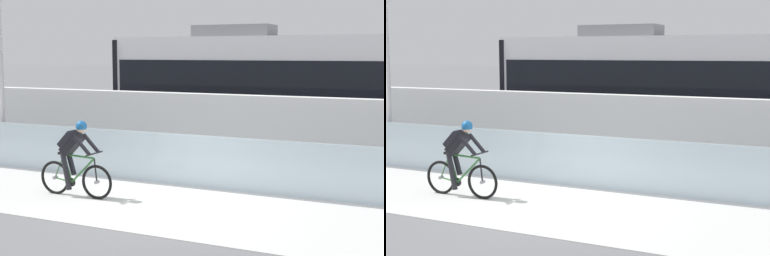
{
  "view_description": "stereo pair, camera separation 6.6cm",
  "coord_description": "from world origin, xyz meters",
  "views": [
    {
      "loc": [
        5.05,
        -9.43,
        2.99
      ],
      "look_at": [
        -0.29,
        2.35,
        1.25
      ],
      "focal_mm": 52.69,
      "sensor_mm": 36.0,
      "label": 1
    },
    {
      "loc": [
        5.11,
        -9.4,
        2.99
      ],
      "look_at": [
        -0.29,
        2.35,
        1.25
      ],
      "focal_mm": 52.69,
      "sensor_mm": 36.0,
      "label": 2
    }
  ],
  "objects": [
    {
      "name": "tram_rail_far",
      "position": [
        0.0,
        7.57,
        0.0
      ],
      "size": [
        32.0,
        0.08,
        0.01
      ],
      "primitive_type": "cube",
      "color": "#595654",
      "rests_on": "ground"
    },
    {
      "name": "lamp_post_antenna",
      "position": [
        -5.78,
        2.15,
        3.29
      ],
      "size": [
        0.28,
        0.28,
        5.2
      ],
      "color": "gray",
      "rests_on": "ground"
    },
    {
      "name": "tram",
      "position": [
        1.04,
        6.85,
        1.89
      ],
      "size": [
        11.06,
        2.54,
        3.81
      ],
      "color": "silver",
      "rests_on": "ground"
    },
    {
      "name": "concrete_barrier_wall",
      "position": [
        0.0,
        3.65,
        0.98
      ],
      "size": [
        32.0,
        0.36,
        1.95
      ],
      "primitive_type": "cube",
      "color": "white",
      "rests_on": "ground"
    },
    {
      "name": "ground_plane",
      "position": [
        0.0,
        0.0,
        0.0
      ],
      "size": [
        200.0,
        200.0,
        0.0
      ],
      "primitive_type": "plane",
      "color": "slate"
    },
    {
      "name": "bike_path_deck",
      "position": [
        0.0,
        0.0,
        0.01
      ],
      "size": [
        32.0,
        3.2,
        0.01
      ],
      "primitive_type": "cube",
      "color": "silver",
      "rests_on": "ground"
    },
    {
      "name": "cyclist_on_bike",
      "position": [
        -1.89,
        -0.0,
        0.8
      ],
      "size": [
        1.77,
        0.58,
        1.61
      ],
      "color": "black",
      "rests_on": "ground"
    },
    {
      "name": "glass_parapet",
      "position": [
        0.0,
        1.85,
        0.59
      ],
      "size": [
        32.0,
        0.05,
        1.17
      ],
      "primitive_type": "cube",
      "color": "silver",
      "rests_on": "ground"
    },
    {
      "name": "tram_rail_near",
      "position": [
        0.0,
        6.13,
        0.0
      ],
      "size": [
        32.0,
        0.08,
        0.01
      ],
      "primitive_type": "cube",
      "color": "#595654",
      "rests_on": "ground"
    }
  ]
}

